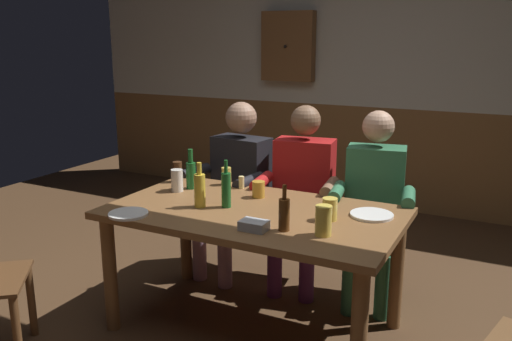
{
  "coord_description": "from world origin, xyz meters",
  "views": [
    {
      "loc": [
        1.32,
        -2.51,
        1.7
      ],
      "look_at": [
        0.0,
        0.09,
        0.97
      ],
      "focal_mm": 37.47,
      "sensor_mm": 36.0,
      "label": 1
    }
  ],
  "objects_px": {
    "bottle_2": "(226,189)",
    "pint_glass_0": "(226,176)",
    "bottle_3": "(191,173)",
    "plate_0": "(128,214)",
    "wall_dart_cabinet": "(288,46)",
    "pint_glass_4": "(323,221)",
    "pint_glass_1": "(178,172)",
    "person_0": "(236,180)",
    "plate_1": "(372,215)",
    "person_2": "(374,200)",
    "pint_glass_3": "(330,209)",
    "pint_glass_5": "(259,189)",
    "bottle_0": "(200,189)",
    "person_1": "(302,189)",
    "table_candle": "(241,182)",
    "bottle_1": "(284,214)",
    "condiment_caddy": "(254,225)",
    "pint_glass_2": "(177,180)",
    "dining_table": "(254,227)"
  },
  "relations": [
    {
      "from": "pint_glass_3",
      "to": "pint_glass_2",
      "type": "bearing_deg",
      "value": 175.41
    },
    {
      "from": "pint_glass_5",
      "to": "bottle_3",
      "type": "bearing_deg",
      "value": -177.27
    },
    {
      "from": "pint_glass_0",
      "to": "pint_glass_4",
      "type": "xyz_separation_m",
      "value": [
        0.9,
        -0.59,
        0.02
      ]
    },
    {
      "from": "table_candle",
      "to": "pint_glass_2",
      "type": "height_order",
      "value": "pint_glass_2"
    },
    {
      "from": "table_candle",
      "to": "bottle_3",
      "type": "distance_m",
      "value": 0.33
    },
    {
      "from": "person_0",
      "to": "condiment_caddy",
      "type": "height_order",
      "value": "person_0"
    },
    {
      "from": "person_0",
      "to": "bottle_2",
      "type": "bearing_deg",
      "value": 121.82
    },
    {
      "from": "bottle_1",
      "to": "bottle_3",
      "type": "xyz_separation_m",
      "value": [
        -0.85,
        0.44,
        0.01
      ]
    },
    {
      "from": "person_0",
      "to": "pint_glass_4",
      "type": "distance_m",
      "value": 1.35
    },
    {
      "from": "bottle_3",
      "to": "person_1",
      "type": "bearing_deg",
      "value": 40.65
    },
    {
      "from": "table_candle",
      "to": "pint_glass_0",
      "type": "height_order",
      "value": "pint_glass_0"
    },
    {
      "from": "person_1",
      "to": "bottle_3",
      "type": "distance_m",
      "value": 0.77
    },
    {
      "from": "pint_glass_4",
      "to": "pint_glass_1",
      "type": "bearing_deg",
      "value": 157.52
    },
    {
      "from": "person_0",
      "to": "bottle_3",
      "type": "height_order",
      "value": "person_0"
    },
    {
      "from": "person_2",
      "to": "bottle_0",
      "type": "relative_size",
      "value": 4.74
    },
    {
      "from": "person_0",
      "to": "pint_glass_0",
      "type": "bearing_deg",
      "value": 114.57
    },
    {
      "from": "plate_0",
      "to": "plate_1",
      "type": "relative_size",
      "value": 0.93
    },
    {
      "from": "person_1",
      "to": "plate_1",
      "type": "height_order",
      "value": "person_1"
    },
    {
      "from": "person_2",
      "to": "bottle_2",
      "type": "height_order",
      "value": "person_2"
    },
    {
      "from": "bottle_0",
      "to": "bottle_3",
      "type": "xyz_separation_m",
      "value": [
        -0.26,
        0.3,
        -0.0
      ]
    },
    {
      "from": "bottle_3",
      "to": "wall_dart_cabinet",
      "type": "relative_size",
      "value": 0.37
    },
    {
      "from": "bottle_3",
      "to": "pint_glass_0",
      "type": "height_order",
      "value": "bottle_3"
    },
    {
      "from": "person_1",
      "to": "pint_glass_0",
      "type": "xyz_separation_m",
      "value": [
        -0.42,
        -0.31,
        0.11
      ]
    },
    {
      "from": "bottle_2",
      "to": "pint_glass_5",
      "type": "xyz_separation_m",
      "value": [
        0.08,
        0.26,
        -0.06
      ]
    },
    {
      "from": "person_2",
      "to": "plate_1",
      "type": "relative_size",
      "value": 5.29
    },
    {
      "from": "condiment_caddy",
      "to": "pint_glass_2",
      "type": "relative_size",
      "value": 0.98
    },
    {
      "from": "plate_0",
      "to": "plate_1",
      "type": "bearing_deg",
      "value": 26.21
    },
    {
      "from": "pint_glass_0",
      "to": "pint_glass_2",
      "type": "height_order",
      "value": "pint_glass_2"
    },
    {
      "from": "plate_0",
      "to": "pint_glass_3",
      "type": "relative_size",
      "value": 1.79
    },
    {
      "from": "pint_glass_3",
      "to": "pint_glass_5",
      "type": "height_order",
      "value": "pint_glass_3"
    },
    {
      "from": "bottle_1",
      "to": "wall_dart_cabinet",
      "type": "relative_size",
      "value": 0.34
    },
    {
      "from": "plate_1",
      "to": "pint_glass_1",
      "type": "relative_size",
      "value": 1.69
    },
    {
      "from": "pint_glass_1",
      "to": "wall_dart_cabinet",
      "type": "xyz_separation_m",
      "value": [
        -0.19,
        2.28,
        0.79
      ]
    },
    {
      "from": "person_1",
      "to": "bottle_1",
      "type": "height_order",
      "value": "person_1"
    },
    {
      "from": "dining_table",
      "to": "pint_glass_4",
      "type": "bearing_deg",
      "value": -22.25
    },
    {
      "from": "plate_1",
      "to": "bottle_1",
      "type": "height_order",
      "value": "bottle_1"
    },
    {
      "from": "person_2",
      "to": "person_0",
      "type": "bearing_deg",
      "value": -10.37
    },
    {
      "from": "plate_1",
      "to": "bottle_2",
      "type": "distance_m",
      "value": 0.83
    },
    {
      "from": "bottle_2",
      "to": "pint_glass_0",
      "type": "bearing_deg",
      "value": 119.97
    },
    {
      "from": "plate_0",
      "to": "pint_glass_4",
      "type": "distance_m",
      "value": 1.09
    },
    {
      "from": "dining_table",
      "to": "wall_dart_cabinet",
      "type": "xyz_separation_m",
      "value": [
        -0.93,
        2.59,
        0.97
      ]
    },
    {
      "from": "condiment_caddy",
      "to": "pint_glass_3",
      "type": "xyz_separation_m",
      "value": [
        0.29,
        0.32,
        0.04
      ]
    },
    {
      "from": "person_2",
      "to": "condiment_caddy",
      "type": "relative_size",
      "value": 8.91
    },
    {
      "from": "bottle_3",
      "to": "wall_dart_cabinet",
      "type": "height_order",
      "value": "wall_dart_cabinet"
    },
    {
      "from": "person_1",
      "to": "plate_0",
      "type": "bearing_deg",
      "value": 53.86
    },
    {
      "from": "person_0",
      "to": "plate_0",
      "type": "height_order",
      "value": "person_0"
    },
    {
      "from": "person_2",
      "to": "pint_glass_3",
      "type": "relative_size",
      "value": 10.23
    },
    {
      "from": "person_1",
      "to": "bottle_2",
      "type": "xyz_separation_m",
      "value": [
        -0.17,
        -0.73,
        0.16
      ]
    },
    {
      "from": "plate_0",
      "to": "pint_glass_5",
      "type": "bearing_deg",
      "value": 52.15
    },
    {
      "from": "plate_0",
      "to": "wall_dart_cabinet",
      "type": "xyz_separation_m",
      "value": [
        -0.36,
        2.98,
        0.86
      ]
    }
  ]
}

